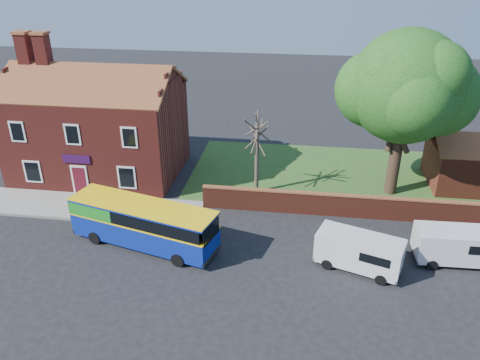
# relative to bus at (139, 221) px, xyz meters

# --- Properties ---
(ground) EXTENTS (120.00, 120.00, 0.00)m
(ground) POSITION_rel_bus_xyz_m (0.74, -2.04, -1.55)
(ground) COLOR black
(ground) RESTS_ON ground
(pavement) EXTENTS (18.00, 3.50, 0.12)m
(pavement) POSITION_rel_bus_xyz_m (-6.26, 3.71, -1.49)
(pavement) COLOR gray
(pavement) RESTS_ON ground
(kerb) EXTENTS (18.00, 0.15, 0.14)m
(kerb) POSITION_rel_bus_xyz_m (-6.26, 1.96, -1.48)
(kerb) COLOR slate
(kerb) RESTS_ON ground
(grass_strip) EXTENTS (26.00, 12.00, 0.04)m
(grass_strip) POSITION_rel_bus_xyz_m (13.74, 10.96, -1.53)
(grass_strip) COLOR #426B28
(grass_strip) RESTS_ON ground
(shop_building) EXTENTS (12.30, 8.13, 10.50)m
(shop_building) POSITION_rel_bus_xyz_m (-6.28, 9.46, 1.86)
(shop_building) COLOR maroon
(shop_building) RESTS_ON ground
(boundary_wall) EXTENTS (22.00, 0.38, 1.60)m
(boundary_wall) POSITION_rel_bus_xyz_m (13.74, 4.96, -0.74)
(boundary_wall) COLOR maroon
(boundary_wall) RESTS_ON ground
(bus) EXTENTS (9.19, 4.51, 2.72)m
(bus) POSITION_rel_bus_xyz_m (0.00, 0.00, 0.00)
(bus) COLOR navy
(bus) RESTS_ON ground
(van_near) EXTENTS (4.92, 3.23, 2.01)m
(van_near) POSITION_rel_bus_xyz_m (12.61, -0.63, -0.43)
(van_near) COLOR silver
(van_near) RESTS_ON ground
(van_far) EXTENTS (4.71, 2.07, 2.04)m
(van_far) POSITION_rel_bus_xyz_m (18.11, 0.71, -0.41)
(van_far) COLOR silver
(van_far) RESTS_ON ground
(large_tree) EXTENTS (9.47, 7.49, 11.55)m
(large_tree) POSITION_rel_bus_xyz_m (15.79, 9.05, 6.01)
(large_tree) COLOR black
(large_tree) RESTS_ON ground
(bare_tree) EXTENTS (2.17, 2.58, 5.78)m
(bare_tree) POSITION_rel_bus_xyz_m (6.09, 7.57, 1.41)
(bare_tree) COLOR #4C4238
(bare_tree) RESTS_ON ground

